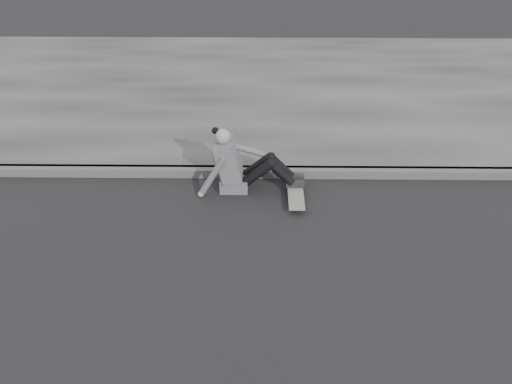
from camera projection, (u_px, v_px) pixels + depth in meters
ground at (349, 308)px, 5.62m from camera, size 80.00×80.00×0.00m
curb at (326, 172)px, 7.78m from camera, size 24.00×0.16×0.12m
sidewalk at (310, 90)px, 10.35m from camera, size 24.00×6.00×0.12m
skateboard at (296, 194)px, 7.29m from camera, size 0.20×0.78×0.09m
seated_woman at (239, 165)px, 7.35m from camera, size 1.38×0.46×0.88m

